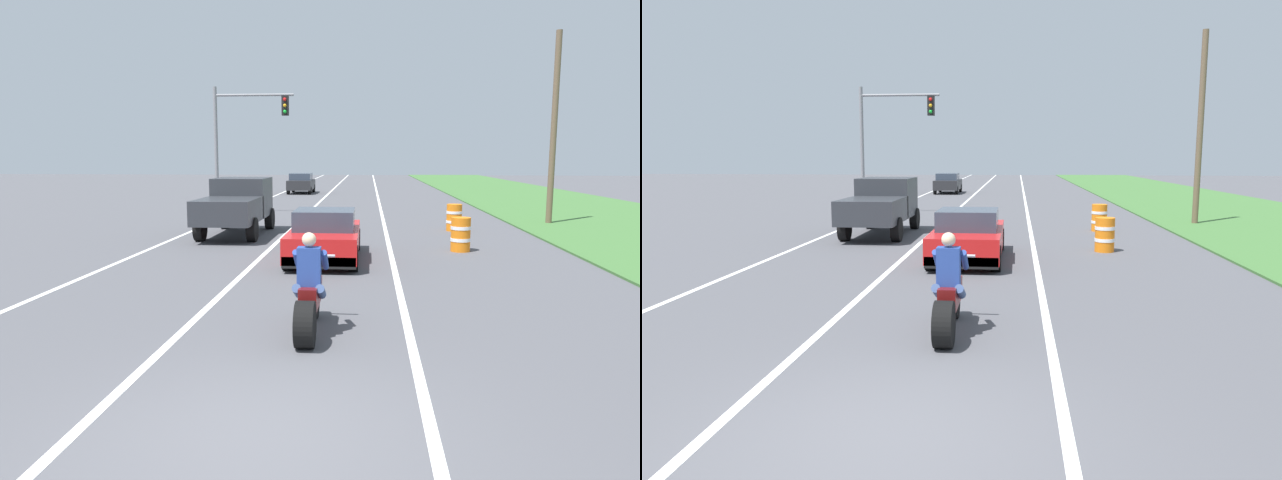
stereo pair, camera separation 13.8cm
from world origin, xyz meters
TOP-DOWN VIEW (x-y plane):
  - ground_plane at (0.00, 0.00)m, footprint 160.00×160.00m
  - lane_stripe_left_solid at (-5.40, 20.00)m, footprint 0.14×120.00m
  - lane_stripe_right_solid at (1.80, 20.00)m, footprint 0.14×120.00m
  - lane_stripe_centre_dashed at (-1.80, 20.00)m, footprint 0.14×120.00m
  - grass_verge_right at (11.92, 20.00)m, footprint 10.00×120.00m
  - motorcycle_with_rider at (0.24, 3.32)m, footprint 0.70×2.21m
  - sports_car_red at (-0.01, 9.93)m, footprint 1.84×4.30m
  - pickup_truck_left_lane_dark_grey at (-3.49, 14.59)m, footprint 2.02×4.80m
  - traffic_light_mast_near at (-4.99, 21.88)m, footprint 3.83×0.34m
  - utility_pole_roadside at (8.53, 18.82)m, footprint 0.24×0.24m
  - construction_barrel_nearest at (3.84, 11.61)m, footprint 0.58×0.58m
  - construction_barrel_mid at (4.34, 16.32)m, footprint 0.58×0.58m
  - distant_car_far_ahead at (-3.89, 37.70)m, footprint 1.80×4.00m

SIDE VIEW (x-z plane):
  - ground_plane at x=0.00m, z-range 0.00..0.00m
  - lane_stripe_left_solid at x=-5.40m, z-range 0.00..0.01m
  - lane_stripe_right_solid at x=1.80m, z-range 0.00..0.01m
  - lane_stripe_centre_dashed at x=-1.80m, z-range 0.00..0.01m
  - grass_verge_right at x=11.92m, z-range 0.00..0.06m
  - construction_barrel_nearest at x=3.84m, z-range 0.00..1.00m
  - construction_barrel_mid at x=4.34m, z-range 0.00..1.00m
  - motorcycle_with_rider at x=0.24m, z-range -0.22..1.40m
  - sports_car_red at x=-0.01m, z-range -0.05..1.31m
  - distant_car_far_ahead at x=-3.89m, z-range 0.02..1.52m
  - pickup_truck_left_lane_dark_grey at x=-3.49m, z-range 0.12..2.10m
  - utility_pole_roadside at x=8.53m, z-range 0.00..7.67m
  - traffic_light_mast_near at x=-4.99m, z-range 0.94..6.94m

